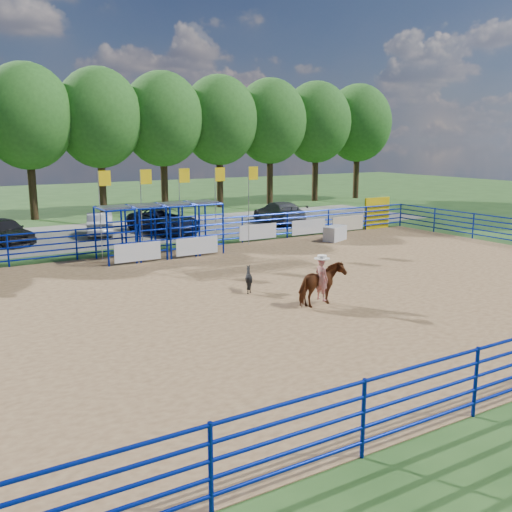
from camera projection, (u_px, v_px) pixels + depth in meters
name	position (u px, v px, depth m)	size (l,w,h in m)	color
ground	(305.00, 290.00, 21.61)	(120.00, 120.00, 0.00)	#335923
arena_dirt	(305.00, 290.00, 21.61)	(30.00, 20.00, 0.02)	#99754C
gravel_strip	(146.00, 230.00, 35.87)	(40.00, 10.00, 0.01)	gray
announcer_table	(335.00, 233.00, 32.06)	(1.55, 0.72, 0.82)	silver
horse_and_rider	(322.00, 281.00, 19.31)	(1.84, 1.05, 2.49)	#5C2B12
calf	(249.00, 279.00, 21.30)	(0.73, 0.82, 0.91)	black
car_a	(4.00, 231.00, 30.99)	(1.71, 4.25, 1.45)	black
car_b	(100.00, 223.00, 34.08)	(1.44, 4.13, 1.36)	gray
car_c	(164.00, 221.00, 34.80)	(2.46, 5.35, 1.49)	black
car_d	(279.00, 212.00, 38.77)	(2.09, 5.14, 1.49)	slate
perimeter_fence	(305.00, 271.00, 21.46)	(30.10, 20.10, 1.50)	#061B94
chute_assembly	(167.00, 230.00, 27.81)	(19.32, 2.41, 4.20)	#061B94
treeline	(98.00, 113.00, 41.91)	(56.40, 6.40, 11.24)	#3F2B19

